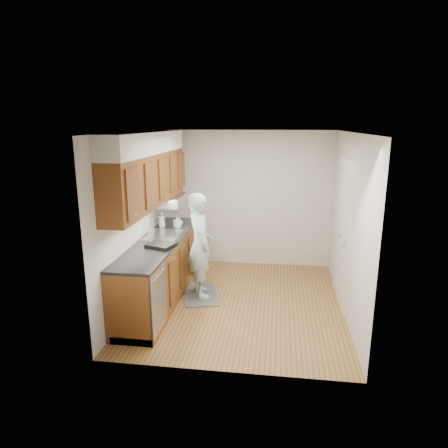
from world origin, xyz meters
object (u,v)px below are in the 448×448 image
(dish_rack, at_px, (161,245))
(soap_bottle_c, at_px, (179,222))
(soap_bottle_a, at_px, (162,219))
(steel_can, at_px, (177,223))
(soap_bottle_b, at_px, (177,222))
(person, at_px, (200,238))

(dish_rack, bearing_deg, soap_bottle_c, 110.24)
(soap_bottle_a, bearing_deg, steel_can, 12.51)
(soap_bottle_b, xyz_separation_m, dish_rack, (0.05, -1.09, -0.07))
(person, bearing_deg, dish_rack, 115.92)
(soap_bottle_a, relative_size, dish_rack, 0.79)
(soap_bottle_b, height_order, steel_can, soap_bottle_b)
(person, xyz_separation_m, dish_rack, (-0.44, -0.56, 0.04))
(soap_bottle_b, height_order, soap_bottle_c, soap_bottle_b)
(dish_rack, bearing_deg, soap_bottle_b, 110.91)
(person, distance_m, soap_bottle_c, 0.80)
(soap_bottle_c, bearing_deg, steel_can, -106.44)
(soap_bottle_b, bearing_deg, dish_rack, -87.58)
(person, bearing_deg, soap_bottle_c, 11.29)
(steel_can, bearing_deg, soap_bottle_a, -167.49)
(soap_bottle_a, height_order, soap_bottle_c, soap_bottle_a)
(soap_bottle_a, xyz_separation_m, soap_bottle_c, (0.26, 0.12, -0.06))
(person, height_order, steel_can, person)
(soap_bottle_b, relative_size, steel_can, 1.52)
(person, bearing_deg, soap_bottle_b, 16.60)
(soap_bottle_a, relative_size, soap_bottle_c, 1.79)
(soap_bottle_c, height_order, dish_rack, soap_bottle_c)
(steel_can, bearing_deg, dish_rack, -87.25)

